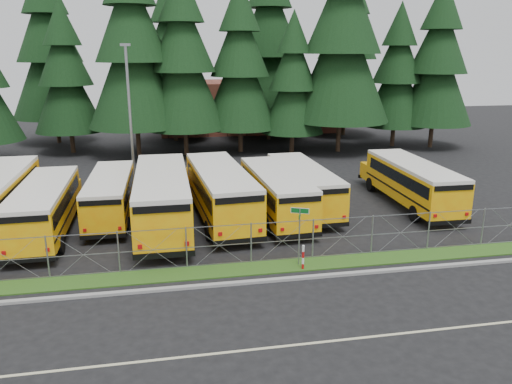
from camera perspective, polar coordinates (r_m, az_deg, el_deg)
ground at (r=24.85m, az=1.33°, el=-7.01°), size 120.00×120.00×0.00m
curb at (r=22.07m, az=3.01°, el=-9.94°), size 50.00×0.25×0.12m
grass_verge at (r=23.32m, az=2.20°, el=-8.54°), size 50.00×1.40×0.06m
road_lane_line at (r=17.98m, az=6.82°, el=-16.74°), size 50.00×0.12×0.01m
chainlink_fence at (r=23.57m, az=1.84°, el=-5.70°), size 44.00×0.10×2.00m
brick_building at (r=63.67m, az=-0.82°, el=9.86°), size 22.00×10.00×6.00m
bus_1 at (r=29.27m, az=-22.85°, el=-1.78°), size 2.74×10.83×2.83m
bus_2 at (r=30.87m, az=-16.23°, el=-0.47°), size 2.48×10.06×2.63m
bus_3 at (r=28.47m, az=-10.65°, el=-0.83°), size 2.92×12.34×3.23m
bus_4 at (r=29.51m, az=-4.18°, el=-0.13°), size 3.63×12.00×3.10m
bus_5 at (r=29.89m, az=2.12°, el=-0.19°), size 2.98×10.80×2.80m
bus_6 at (r=31.48m, az=5.20°, el=0.56°), size 2.85×10.65×2.77m
bus_east at (r=33.47m, az=17.15°, el=0.92°), size 2.80×11.00×2.87m
street_sign at (r=22.87m, az=5.00°, el=-3.68°), size 0.78×0.51×2.81m
striped_bollard at (r=22.94m, az=5.40°, el=-7.48°), size 0.11×0.11×1.20m
light_standard at (r=37.32m, az=-14.23°, el=8.99°), size 0.70×0.35×10.14m
conifer_2 at (r=51.57m, az=-20.90°, el=12.11°), size 6.50×6.50×14.38m
conifer_3 at (r=47.88m, az=-13.92°, el=15.32°), size 8.66×8.66×19.16m
conifer_4 at (r=47.70m, az=-8.35°, el=14.42°), size 7.77×7.77×17.19m
conifer_5 at (r=48.78m, az=-1.85°, el=14.00°), size 7.31×7.31×16.17m
conifer_6 at (r=48.60m, az=4.26°, el=12.31°), size 6.04×6.04×13.37m
conifer_7 at (r=49.48m, az=9.87°, el=16.46°), size 9.37×9.37×20.73m
conifer_8 at (r=53.81m, az=15.83°, el=12.65°), size 6.50×6.50×14.38m
conifer_9 at (r=54.31m, az=20.05°, el=13.47°), size 7.47×7.47×16.53m
conifer_10 at (r=57.86m, az=-22.52°, el=14.47°), size 8.52×8.52×18.83m
conifer_11 at (r=55.75m, az=-9.55°, el=14.84°), size 8.02×8.02×17.74m
conifer_12 at (r=55.99m, az=1.51°, el=16.16°), size 9.00×9.00×19.91m
conifer_13 at (r=59.91m, az=10.36°, el=15.60°), size 8.72×8.72×19.29m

